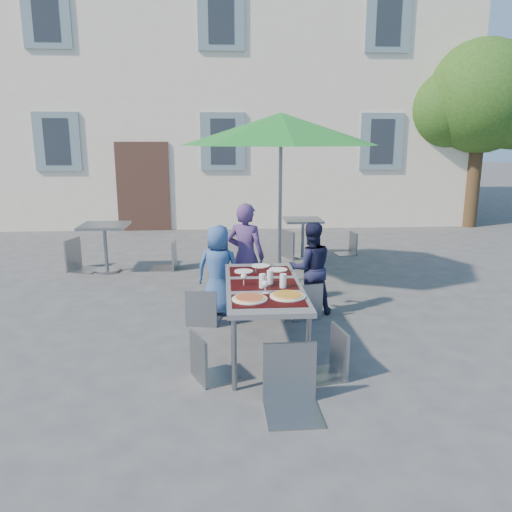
{
  "coord_description": "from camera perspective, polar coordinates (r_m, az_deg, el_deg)",
  "views": [
    {
      "loc": [
        -0.03,
        -5.18,
        2.25
      ],
      "look_at": [
        0.37,
        0.79,
        0.85
      ],
      "focal_mm": 35.0,
      "sensor_mm": 36.0,
      "label": 1
    }
  ],
  "objects": [
    {
      "name": "chair_5",
      "position": [
        4.22,
        4.16,
        -9.59
      ],
      "size": [
        0.47,
        0.48,
        1.05
      ],
      "color": "gray",
      "rests_on": "ground"
    },
    {
      "name": "place_settings",
      "position": [
        5.9,
        0.6,
        -1.47
      ],
      "size": [
        0.67,
        0.47,
        0.01
      ],
      "color": "white",
      "rests_on": "dining_table"
    },
    {
      "name": "child_0",
      "position": [
        6.52,
        -4.32,
        -1.61
      ],
      "size": [
        0.65,
        0.51,
        1.18
      ],
      "primitive_type": "imported",
      "rotation": [
        0.0,
        0.0,
        2.89
      ],
      "color": "#355691",
      "rests_on": "ground"
    },
    {
      "name": "chair_0",
      "position": [
        6.16,
        -6.2,
        -3.32
      ],
      "size": [
        0.45,
        0.45,
        0.88
      ],
      "color": "gray",
      "rests_on": "ground"
    },
    {
      "name": "chair_1",
      "position": [
        6.46,
        0.42,
        -2.16
      ],
      "size": [
        0.48,
        0.48,
        0.93
      ],
      "color": "gray",
      "rests_on": "ground"
    },
    {
      "name": "cafe_table_0",
      "position": [
        8.97,
        -16.88,
        2.03
      ],
      "size": [
        0.78,
        0.78,
        0.84
      ],
      "color": "#919498",
      "rests_on": "ground"
    },
    {
      "name": "cafe_table_1",
      "position": [
        9.7,
        5.37,
        2.85
      ],
      "size": [
        0.71,
        0.71,
        0.76
      ],
      "color": "#919498",
      "rests_on": "ground"
    },
    {
      "name": "glassware",
      "position": [
        5.19,
        1.41,
        -2.75
      ],
      "size": [
        0.47,
        0.39,
        0.15
      ],
      "color": "silver",
      "rests_on": "dining_table"
    },
    {
      "name": "child_2",
      "position": [
        6.55,
        6.24,
        -1.41
      ],
      "size": [
        0.62,
        0.39,
        1.22
      ],
      "primitive_type": "imported",
      "rotation": [
        0.0,
        0.0,
        3.23
      ],
      "color": "#191B38",
      "rests_on": "ground"
    },
    {
      "name": "building",
      "position": [
        16.88,
        -4.01,
        22.0
      ],
      "size": [
        13.6,
        8.2,
        11.1
      ],
      "color": "beige",
      "rests_on": "ground"
    },
    {
      "name": "bg_chair_l_0",
      "position": [
        9.23,
        -19.76,
        2.26
      ],
      "size": [
        0.59,
        0.59,
        1.06
      ],
      "color": "gray",
      "rests_on": "ground"
    },
    {
      "name": "bg_chair_r_0",
      "position": [
        8.93,
        -10.03,
        2.03
      ],
      "size": [
        0.44,
        0.44,
        0.95
      ],
      "color": "gray",
      "rests_on": "ground"
    },
    {
      "name": "bg_chair_l_1",
      "position": [
        9.62,
        4.28,
        3.36
      ],
      "size": [
        0.6,
        0.6,
        1.04
      ],
      "color": "gray",
      "rests_on": "ground"
    },
    {
      "name": "chair_3",
      "position": [
        4.76,
        -5.6,
        -8.38
      ],
      "size": [
        0.52,
        0.51,
        0.87
      ],
      "color": "gray",
      "rests_on": "ground"
    },
    {
      "name": "patio_umbrella",
      "position": [
        7.76,
        2.87,
        14.18
      ],
      "size": [
        3.03,
        3.03,
        2.65
      ],
      "color": "#919498",
      "rests_on": "ground"
    },
    {
      "name": "ground",
      "position": [
        5.65,
        -3.28,
        -10.35
      ],
      "size": [
        90.0,
        90.0,
        0.0
      ],
      "primitive_type": "plane",
      "color": "#404043",
      "rests_on": "ground"
    },
    {
      "name": "tree",
      "position": [
        14.35,
        24.44,
        16.04
      ],
      "size": [
        3.6,
        3.0,
        4.7
      ],
      "color": "#45311D",
      "rests_on": "ground"
    },
    {
      "name": "pizza_near_right",
      "position": [
        4.89,
        3.63,
        -4.52
      ],
      "size": [
        0.35,
        0.35,
        0.03
      ],
      "color": "white",
      "rests_on": "dining_table"
    },
    {
      "name": "pizza_near_left",
      "position": [
        4.79,
        -0.73,
        -4.84
      ],
      "size": [
        0.34,
        0.34,
        0.03
      ],
      "color": "white",
      "rests_on": "dining_table"
    },
    {
      "name": "chair_2",
      "position": [
        6.36,
        5.67,
        -2.61
      ],
      "size": [
        0.49,
        0.49,
        0.91
      ],
      "color": "gray",
      "rests_on": "ground"
    },
    {
      "name": "child_1",
      "position": [
        6.71,
        -1.19,
        -0.02
      ],
      "size": [
        0.62,
        0.53,
        1.44
      ],
      "primitive_type": "imported",
      "rotation": [
        0.0,
        0.0,
        2.71
      ],
      "color": "#4E3369",
      "rests_on": "ground"
    },
    {
      "name": "chair_4",
      "position": [
        4.87,
        8.59,
        -7.72
      ],
      "size": [
        0.47,
        0.47,
        0.91
      ],
      "color": "gray",
      "rests_on": "ground"
    },
    {
      "name": "dining_table",
      "position": [
        5.32,
        0.89,
        -3.85
      ],
      "size": [
        0.8,
        1.85,
        0.76
      ],
      "color": "#48484D",
      "rests_on": "ground"
    },
    {
      "name": "bg_chair_r_1",
      "position": [
        10.13,
        10.65,
        2.92
      ],
      "size": [
        0.42,
        0.42,
        0.84
      ],
      "color": "gray",
      "rests_on": "ground"
    }
  ]
}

